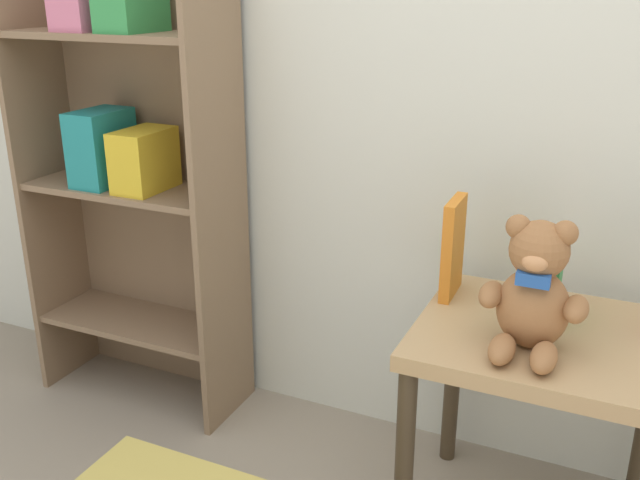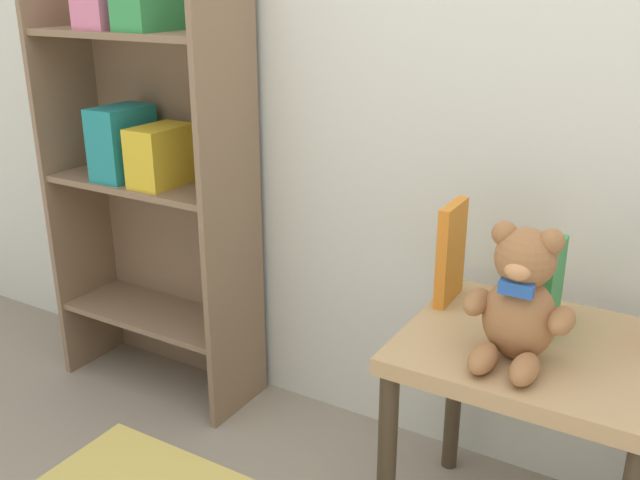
# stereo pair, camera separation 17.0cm
# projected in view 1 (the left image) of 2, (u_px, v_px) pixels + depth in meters

# --- Properties ---
(bookshelf_side) EXTENTS (0.62, 0.26, 1.31)m
(bookshelf_side) POSITION_uv_depth(u_px,v_px,m) (133.00, 156.00, 2.01)
(bookshelf_side) COLOR #7F664C
(bookshelf_side) RESTS_ON ground_plane
(display_table) EXTENTS (0.52, 0.46, 0.52)m
(display_table) POSITION_uv_depth(u_px,v_px,m) (540.00, 368.00, 1.52)
(display_table) COLOR tan
(display_table) RESTS_ON ground_plane
(teddy_bear) EXTENTS (0.21, 0.19, 0.27)m
(teddy_bear) POSITION_uv_depth(u_px,v_px,m) (534.00, 292.00, 1.37)
(teddy_bear) COLOR #99663D
(teddy_bear) RESTS_ON display_table
(book_standing_orange) EXTENTS (0.03, 0.13, 0.23)m
(book_standing_orange) POSITION_uv_depth(u_px,v_px,m) (453.00, 248.00, 1.62)
(book_standing_orange) COLOR orange
(book_standing_orange) RESTS_ON display_table
(book_standing_green) EXTENTS (0.03, 0.15, 0.19)m
(book_standing_green) POSITION_uv_depth(u_px,v_px,m) (555.00, 277.00, 1.52)
(book_standing_green) COLOR #33934C
(book_standing_green) RESTS_ON display_table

